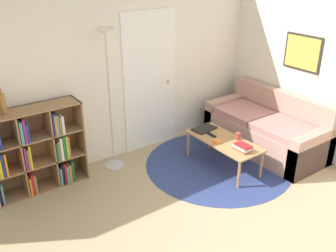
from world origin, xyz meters
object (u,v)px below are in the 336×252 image
at_px(floor_lamp, 107,62).
at_px(bottle_right, 3,104).
at_px(couch, 268,130).
at_px(coffee_table, 224,142).
at_px(laptop, 204,129).
at_px(bowl, 217,141).
at_px(bookshelf, 32,152).
at_px(cup, 238,136).

bearing_deg(floor_lamp, bottle_right, 177.53).
bearing_deg(couch, coffee_table, -178.73).
xyz_separation_m(laptop, bowl, (-0.14, -0.42, 0.01)).
distance_m(couch, bottle_right, 3.65).
height_order(bookshelf, coffee_table, bookshelf).
xyz_separation_m(cup, bottle_right, (-2.65, 1.04, 0.74)).
bearing_deg(laptop, coffee_table, -90.00).
xyz_separation_m(couch, coffee_table, (-0.92, -0.02, 0.07)).
relative_size(laptop, bottle_right, 1.22).
distance_m(floor_lamp, laptop, 1.69).
xyz_separation_m(bookshelf, cup, (2.43, -1.05, -0.06)).
bearing_deg(bottle_right, laptop, -12.17).
bearing_deg(laptop, cup, -72.00).
xyz_separation_m(couch, cup, (-0.76, -0.11, 0.16)).
distance_m(couch, coffee_table, 0.93).
height_order(bookshelf, bowl, bookshelf).
relative_size(coffee_table, laptop, 3.02).
height_order(couch, cup, couch).
bearing_deg(cup, floor_lamp, 144.51).
xyz_separation_m(bookshelf, bottle_right, (-0.22, -0.01, 0.67)).
relative_size(bookshelf, coffee_table, 1.07).
bearing_deg(cup, bottle_right, 158.58).
bearing_deg(bookshelf, floor_lamp, -3.45).
xyz_separation_m(floor_lamp, bowl, (1.08, -0.90, -1.05)).
distance_m(cup, bottle_right, 2.94).
bearing_deg(bowl, floor_lamp, 140.27).
bearing_deg(cup, laptop, 108.00).
xyz_separation_m(couch, bowl, (-1.06, -0.03, 0.14)).
relative_size(floor_lamp, coffee_table, 1.73).
bearing_deg(laptop, bottle_right, 167.83).
bearing_deg(floor_lamp, cup, -35.49).
bearing_deg(bookshelf, couch, -16.32).
xyz_separation_m(bookshelf, floor_lamp, (1.05, -0.06, 0.96)).
height_order(coffee_table, bowl, bowl).
bearing_deg(bottle_right, bowl, -22.08).
relative_size(bookshelf, laptop, 3.22).
xyz_separation_m(coffee_table, bottle_right, (-2.49, 0.95, 0.82)).
bearing_deg(couch, bottle_right, 164.82).
relative_size(coffee_table, bottle_right, 3.67).
relative_size(couch, cup, 19.35).
bearing_deg(floor_lamp, bookshelf, 176.55).
relative_size(couch, bottle_right, 5.95).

